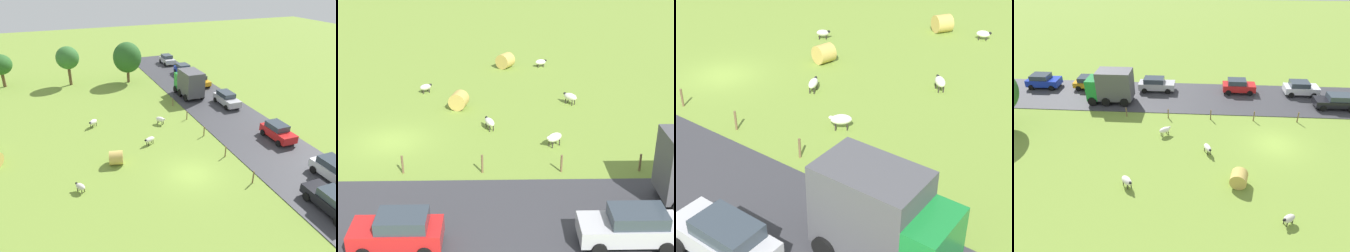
# 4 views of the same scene
# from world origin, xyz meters

# --- Properties ---
(ground_plane) EXTENTS (160.00, 160.00, 0.00)m
(ground_plane) POSITION_xyz_m (0.00, 0.00, 0.00)
(ground_plane) COLOR olive
(road_strip) EXTENTS (8.00, 80.00, 0.06)m
(road_strip) POSITION_xyz_m (9.07, 0.00, 0.03)
(road_strip) COLOR #38383D
(road_strip) RESTS_ON ground_plane
(sheep_0) EXTENTS (1.11, 1.20, 0.84)m
(sheep_0) POSITION_xyz_m (0.87, 10.10, 0.57)
(sheep_0) COLOR white
(sheep_0) RESTS_ON ground_plane
(sheep_1) EXTENTS (0.92, 1.04, 0.72)m
(sheep_1) POSITION_xyz_m (-9.05, 0.97, 0.47)
(sheep_1) COLOR beige
(sheep_1) RESTS_ON ground_plane
(sheep_2) EXTENTS (1.27, 0.88, 0.78)m
(sheep_2) POSITION_xyz_m (-1.71, 6.12, 0.54)
(sheep_2) COLOR white
(sheep_2) RESTS_ON ground_plane
(sheep_4) EXTENTS (1.18, 1.16, 0.85)m
(sheep_4) POSITION_xyz_m (-6.31, 12.09, 0.57)
(sheep_4) COLOR silver
(sheep_4) RESTS_ON ground_plane
(hay_bale_1) EXTENTS (1.44, 1.50, 1.27)m
(hay_bale_1) POSITION_xyz_m (-5.57, 3.84, 0.63)
(hay_bale_1) COLOR tan
(hay_bale_1) RESTS_ON ground_plane
(tree_0) EXTENTS (3.33, 3.33, 4.83)m
(tree_0) POSITION_xyz_m (-16.49, 30.41, 3.33)
(tree_0) COLOR brown
(tree_0) RESTS_ON ground_plane
(tree_1) EXTENTS (4.26, 4.26, 6.11)m
(tree_1) POSITION_xyz_m (1.30, 25.96, 3.83)
(tree_1) COLOR brown
(tree_1) RESTS_ON ground_plane
(tree_2) EXTENTS (3.34, 3.34, 5.76)m
(tree_2) POSITION_xyz_m (-7.18, 27.85, 4.07)
(tree_2) COLOR brown
(tree_2) RESTS_ON ground_plane
(fence_post_0) EXTENTS (0.12, 0.12, 1.14)m
(fence_post_0) POSITION_xyz_m (4.14, -2.92, 0.57)
(fence_post_0) COLOR brown
(fence_post_0) RESTS_ON ground_plane
(fence_post_1) EXTENTS (0.12, 0.12, 1.06)m
(fence_post_1) POSITION_xyz_m (4.14, 1.43, 0.53)
(fence_post_1) COLOR brown
(fence_post_1) RESTS_ON ground_plane
(fence_post_2) EXTENTS (0.12, 0.12, 1.07)m
(fence_post_2) POSITION_xyz_m (4.14, 5.78, 0.54)
(fence_post_2) COLOR brown
(fence_post_2) RESTS_ON ground_plane
(fence_post_3) EXTENTS (0.12, 0.12, 1.02)m
(fence_post_3) POSITION_xyz_m (4.14, 10.13, 0.51)
(fence_post_3) COLOR brown
(fence_post_3) RESTS_ON ground_plane
(fence_post_4) EXTENTS (0.12, 0.12, 1.03)m
(fence_post_4) POSITION_xyz_m (4.14, 14.48, 0.51)
(fence_post_4) COLOR brown
(fence_post_4) RESTS_ON ground_plane
(truck_0) EXTENTS (2.69, 4.92, 3.68)m
(truck_0) POSITION_xyz_m (7.44, 16.79, 1.99)
(truck_0) COLOR #197F33
(truck_0) RESTS_ON road_strip
(car_0) EXTENTS (2.04, 3.91, 1.64)m
(car_0) POSITION_xyz_m (10.64, 33.51, 0.91)
(car_0) COLOR #B7B7BC
(car_0) RESTS_ON road_strip
(car_1) EXTENTS (2.03, 4.44, 1.57)m
(car_1) POSITION_xyz_m (7.48, -7.78, 0.88)
(car_1) COLOR black
(car_1) RESTS_ON road_strip
(car_2) EXTENTS (1.95, 3.84, 1.66)m
(car_2) POSITION_xyz_m (10.77, 2.43, 0.91)
(car_2) COLOR red
(car_2) RESTS_ON road_strip
(car_3) EXTENTS (1.97, 4.30, 1.65)m
(car_3) POSITION_xyz_m (10.64, 12.26, 0.92)
(car_3) COLOR #B7B7BC
(car_3) RESTS_ON road_strip
(car_4) EXTENTS (2.11, 3.91, 1.63)m
(car_4) POSITION_xyz_m (10.67, -4.82, 0.91)
(car_4) COLOR silver
(car_4) RESTS_ON road_strip
(car_5) EXTENTS (2.18, 3.83, 1.50)m
(car_5) POSITION_xyz_m (10.88, 20.54, 0.85)
(car_5) COLOR orange
(car_5) RESTS_ON road_strip
(car_6) EXTENTS (2.21, 3.90, 1.67)m
(car_6) POSITION_xyz_m (10.77, 26.36, 0.92)
(car_6) COLOR #1933B2
(car_6) RESTS_ON road_strip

